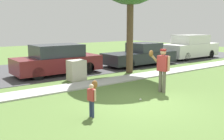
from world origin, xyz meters
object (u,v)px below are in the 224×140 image
at_px(person_adult, 162,66).
at_px(baseball, 140,99).
at_px(person_child, 93,94).
at_px(utility_cabinet, 76,70).
at_px(parked_suv_maroon, 57,60).
at_px(parked_van_white, 190,47).
at_px(parked_pickup_dark, 141,55).

distance_m(person_adult, baseball, 1.85).
height_order(person_adult, person_child, person_adult).
xyz_separation_m(person_adult, person_child, (-3.74, -0.71, -0.41)).
bearing_deg(baseball, person_child, -171.28).
height_order(utility_cabinet, parked_suv_maroon, parked_suv_maroon).
height_order(person_child, parked_van_white, parked_van_white).
relative_size(parked_pickup_dark, parked_van_white, 1.04).
relative_size(utility_cabinet, parked_pickup_dark, 0.19).
bearing_deg(utility_cabinet, person_adult, -68.10).
relative_size(person_child, parked_pickup_dark, 0.20).
bearing_deg(person_child, parked_van_white, 15.27).
distance_m(baseball, parked_van_white, 13.08).
bearing_deg(utility_cabinet, baseball, -87.91).
bearing_deg(parked_pickup_dark, utility_cabinet, 16.78).
distance_m(utility_cabinet, parked_pickup_dark, 6.16).
distance_m(utility_cabinet, parked_suv_maroon, 2.01).
bearing_deg(parked_pickup_dark, baseball, 47.26).
xyz_separation_m(parked_suv_maroon, parked_pickup_dark, (5.96, -0.21, -0.12)).
bearing_deg(person_adult, baseball, 2.75).
height_order(utility_cabinet, parked_van_white, parked_van_white).
bearing_deg(parked_van_white, parked_suv_maroon, 0.01).
bearing_deg(parked_van_white, utility_cabinet, 9.80).
height_order(person_child, baseball, person_child).
height_order(person_adult, parked_suv_maroon, person_adult).
bearing_deg(utility_cabinet, parked_pickup_dark, 16.78).
bearing_deg(person_child, parked_pickup_dark, 28.19).
xyz_separation_m(person_child, parked_suv_maroon, (2.04, 6.76, 0.11)).
relative_size(person_adult, person_child, 1.67).
relative_size(parked_suv_maroon, parked_pickup_dark, 0.90).
relative_size(utility_cabinet, parked_van_white, 0.20).
distance_m(person_child, parked_suv_maroon, 7.07).
distance_m(parked_pickup_dark, parked_van_white, 5.65).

